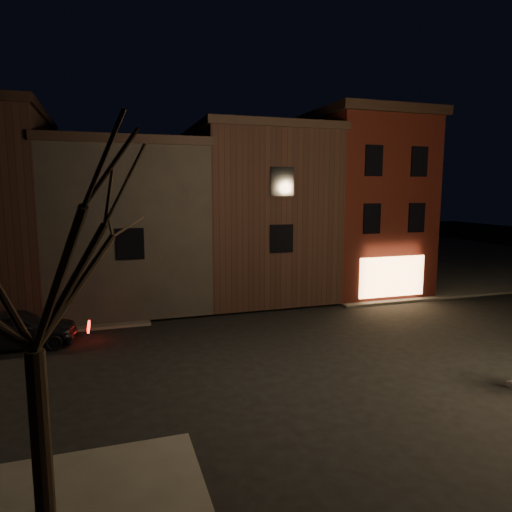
{
  "coord_description": "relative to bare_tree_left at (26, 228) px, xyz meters",
  "views": [
    {
      "loc": [
        -6.67,
        -15.55,
        6.06
      ],
      "look_at": [
        -0.47,
        3.49,
        3.2
      ],
      "focal_mm": 32.0,
      "sensor_mm": 36.0,
      "label": 1
    }
  ],
  "objects": [
    {
      "name": "ground",
      "position": [
        8.0,
        7.0,
        -5.43
      ],
      "size": [
        120.0,
        120.0,
        0.0
      ],
      "primitive_type": "plane",
      "color": "black",
      "rests_on": "ground"
    },
    {
      "name": "sidewalk_far_right",
      "position": [
        28.0,
        27.0,
        -5.37
      ],
      "size": [
        30.0,
        30.0,
        0.12
      ],
      "primitive_type": "cube",
      "color": "#2D2B28",
      "rests_on": "ground"
    },
    {
      "name": "corner_building",
      "position": [
        16.0,
        16.47,
        -0.03
      ],
      "size": [
        6.5,
        8.5,
        10.5
      ],
      "color": "#3D100B",
      "rests_on": "ground"
    },
    {
      "name": "row_building_a",
      "position": [
        9.5,
        17.5,
        -0.6
      ],
      "size": [
        7.3,
        10.3,
        9.4
      ],
      "color": "black",
      "rests_on": "ground"
    },
    {
      "name": "row_building_b",
      "position": [
        2.25,
        17.5,
        -1.1
      ],
      "size": [
        7.8,
        10.3,
        8.4
      ],
      "color": "black",
      "rests_on": "ground"
    },
    {
      "name": "bare_tree_left",
      "position": [
        0.0,
        0.0,
        0.0
      ],
      "size": [
        5.6,
        5.6,
        7.5
      ],
      "color": "black",
      "rests_on": "sidewalk_near_left"
    },
    {
      "name": "parked_car_a",
      "position": [
        -2.27,
        10.6,
        -4.67
      ],
      "size": [
        4.52,
        1.89,
        1.53
      ],
      "primitive_type": "imported",
      "rotation": [
        0.0,
        0.0,
        1.55
      ],
      "color": "black",
      "rests_on": "ground"
    }
  ]
}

